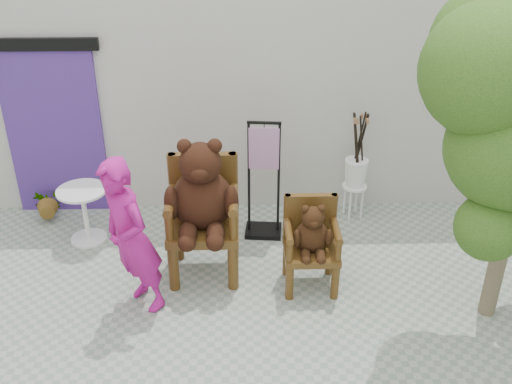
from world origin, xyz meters
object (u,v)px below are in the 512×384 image
chair_small (311,237)px  stool_bucket (356,172)px  cafe_table (84,209)px  chair_big (202,200)px  person (131,238)px  display_stand (264,193)px

chair_small → stool_bucket: size_ratio=0.71×
cafe_table → stool_bucket: stool_bucket is taller
chair_big → stool_bucket: size_ratio=1.14×
person → display_stand: person is taller
chair_big → chair_small: 1.24m
display_stand → chair_small: bearing=-60.2°
chair_big → cafe_table: bearing=154.8°
chair_big → stool_bucket: 2.26m
cafe_table → display_stand: 2.19m
chair_big → stool_bucket: (1.89, 1.19, -0.29)m
chair_big → chair_small: bearing=-12.4°
chair_small → person: 1.89m
stool_bucket → cafe_table: bearing=-171.7°
display_stand → cafe_table: bearing=-172.2°
chair_small → display_stand: 1.15m
display_stand → stool_bucket: bearing=24.1°
chair_big → cafe_table: chair_big is taller
cafe_table → chair_small: bearing=-19.9°
chair_small → stool_bucket: (0.73, 1.45, 0.03)m
chair_small → display_stand: size_ratio=0.68×
chair_small → person: size_ratio=0.58×
chair_big → person: person is taller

